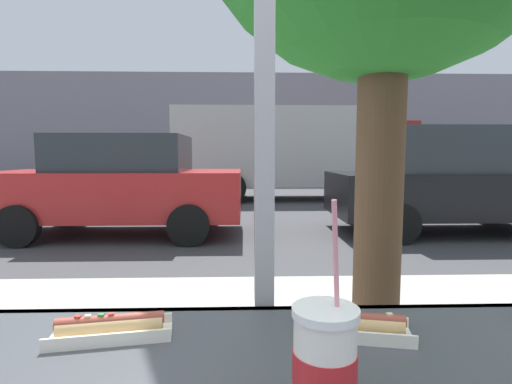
{
  "coord_description": "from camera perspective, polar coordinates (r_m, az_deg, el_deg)",
  "views": [
    {
      "loc": [
        -0.05,
        -0.92,
        1.38
      ],
      "look_at": [
        0.07,
        2.96,
        1.01
      ],
      "focal_mm": 27.09,
      "sensor_mm": 36.0,
      "label": 1
    }
  ],
  "objects": [
    {
      "name": "soda_cup_left",
      "position": [
        0.61,
        10.1,
        -23.95
      ],
      "size": [
        0.1,
        0.1,
        0.33
      ],
      "color": "silver",
      "rests_on": "window_counter"
    },
    {
      "name": "hotdog_tray_far",
      "position": [
        0.91,
        14.07,
        -18.46
      ],
      "size": [
        0.26,
        0.14,
        0.05
      ],
      "color": "silver",
      "rests_on": "window_counter"
    },
    {
      "name": "hotdog_tray_near",
      "position": [
        0.93,
        -20.64,
        -18.19
      ],
      "size": [
        0.26,
        0.13,
        0.05
      ],
      "color": "silver",
      "rests_on": "window_counter"
    },
    {
      "name": "sidewalk_strip",
      "position": [
        2.85,
        -0.57,
        -22.22
      ],
      "size": [
        16.0,
        2.8,
        0.11
      ],
      "primitive_type": "cube",
      "color": "#B2ADA3",
      "rests_on": "ground"
    },
    {
      "name": "ground_plane",
      "position": [
        9.03,
        -1.42,
        -3.29
      ],
      "size": [
        60.0,
        60.0,
        0.0
      ],
      "primitive_type": "plane",
      "color": "#424244"
    },
    {
      "name": "building_facade_far",
      "position": [
        19.07,
        -1.63,
        9.2
      ],
      "size": [
        28.0,
        1.2,
        5.21
      ],
      "primitive_type": "cube",
      "color": "gray",
      "rests_on": "ground"
    },
    {
      "name": "box_truck",
      "position": [
        12.05,
        4.83,
        6.24
      ],
      "size": [
        7.09,
        2.44,
        2.76
      ],
      "color": "beige",
      "rests_on": "ground"
    },
    {
      "name": "parked_car_black",
      "position": [
        7.63,
        26.83,
        1.45
      ],
      "size": [
        4.24,
        1.96,
        1.85
      ],
      "color": "black",
      "rests_on": "ground"
    },
    {
      "name": "parked_car_red",
      "position": [
        7.03,
        -19.18,
        1.06
      ],
      "size": [
        4.11,
        1.97,
        1.71
      ],
      "color": "red",
      "rests_on": "ground"
    }
  ]
}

